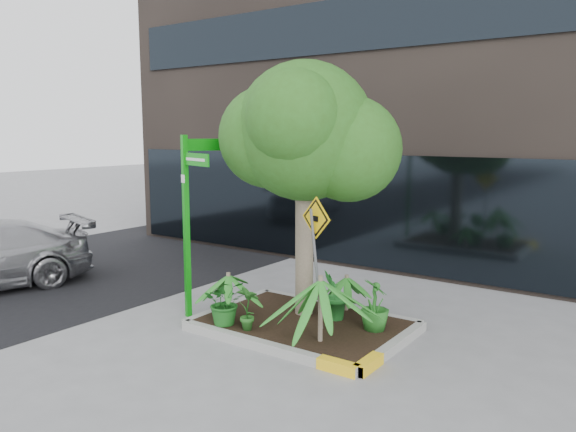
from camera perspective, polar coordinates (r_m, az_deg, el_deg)
The scene contains 13 objects.
ground at distance 9.25m, azimuth -0.54°, elevation -11.74°, with size 80.00×80.00×0.00m, color gray.
asphalt_road at distance 13.92m, azimuth -22.90°, elevation -5.45°, with size 7.00×80.00×0.01m, color black.
planter at distance 9.30m, azimuth 1.64°, elevation -10.95°, with size 3.35×2.36×0.15m.
tree at distance 9.23m, azimuth 1.77°, elevation 8.58°, with size 2.93×2.60×4.40m.
palm_front at distance 8.21m, azimuth 3.34°, elevation -6.50°, with size 1.11×1.11×1.24m.
palm_left at distance 9.41m, azimuth -6.09°, elevation -6.03°, with size 0.84×0.84×0.93m.
palm_back at distance 9.75m, azimuth 5.99°, elevation -6.20°, with size 0.71×0.71×0.78m.
shrub_a at distance 9.11m, azimuth -6.33°, elevation -8.65°, with size 0.67×0.67×0.75m, color #195A1A.
shrub_b at distance 8.91m, azimuth 8.83°, elevation -8.90°, with size 0.45×0.45×0.80m, color #246C20.
shrub_c at distance 8.83m, azimuth -4.10°, elevation -9.26°, with size 0.38×0.38×0.72m, color #235F1D.
shrub_d at distance 9.26m, azimuth 4.78°, elevation -8.00°, with size 0.47×0.47×0.85m, color #1F6C25.
street_sign_post at distance 9.70m, azimuth -9.86°, elevation 0.98°, with size 0.89×1.13×3.16m.
cattle_sign at distance 8.52m, azimuth 2.89°, elevation -2.56°, with size 0.62×0.28×2.09m.
Camera 1 is at (5.08, -7.04, 3.20)m, focal length 35.00 mm.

